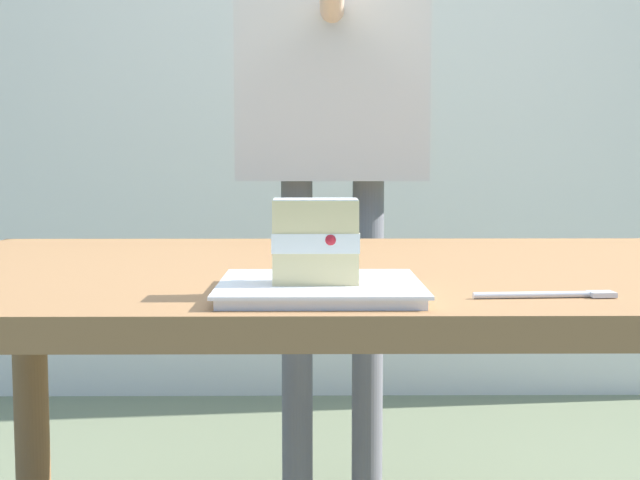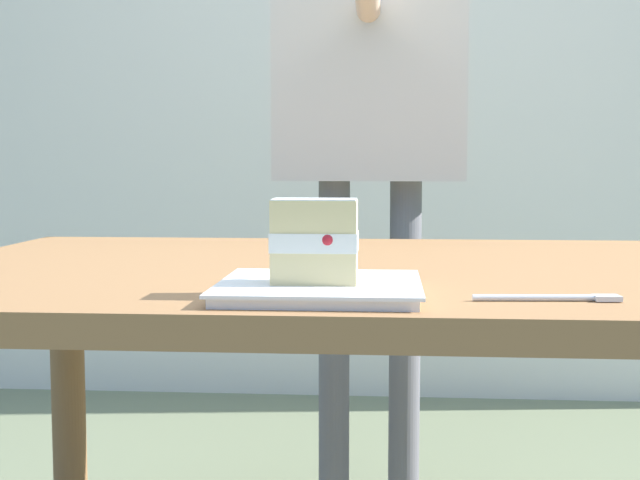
{
  "view_description": "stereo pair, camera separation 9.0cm",
  "coord_description": "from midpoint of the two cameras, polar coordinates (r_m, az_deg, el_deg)",
  "views": [
    {
      "loc": [
        0.08,
        1.35,
        0.87
      ],
      "look_at": [
        0.07,
        0.31,
        0.78
      ],
      "focal_mm": 48.85,
      "sensor_mm": 36.0,
      "label": 1
    },
    {
      "loc": [
        -0.01,
        1.35,
        0.87
      ],
      "look_at": [
        0.07,
        0.31,
        0.78
      ],
      "focal_mm": 48.85,
      "sensor_mm": 36.0,
      "label": 2
    }
  ],
  "objects": [
    {
      "name": "patio_building",
      "position": [
        4.91,
        -1.84,
        12.11
      ],
      "size": [
        3.8,
        3.39,
        2.93
      ],
      "color": "silver",
      "rests_on": "ground"
    },
    {
      "name": "cake_slice",
      "position": [
        1.03,
        -2.76,
        -0.08
      ],
      "size": [
        0.1,
        0.07,
        0.1
      ],
      "color": "#EAD18C",
      "rests_on": "dessert_plate"
    },
    {
      "name": "patio_table",
      "position": [
        1.38,
        0.94,
        -5.38
      ],
      "size": [
        1.43,
        0.92,
        0.71
      ],
      "color": "olive",
      "rests_on": "ground"
    },
    {
      "name": "dessert_fork",
      "position": [
        1.05,
        12.77,
        -3.53
      ],
      "size": [
        0.17,
        0.03,
        0.01
      ],
      "color": "silver",
      "rests_on": "patio_table"
    },
    {
      "name": "diner_person",
      "position": [
        2.1,
        -0.41,
        11.2
      ],
      "size": [
        0.45,
        0.59,
        1.64
      ],
      "color": "slate",
      "rests_on": "ground"
    },
    {
      "name": "dessert_plate",
      "position": [
        1.05,
        -2.44,
        -3.17
      ],
      "size": [
        0.24,
        0.24,
        0.02
      ],
      "color": "white",
      "rests_on": "patio_table"
    }
  ]
}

